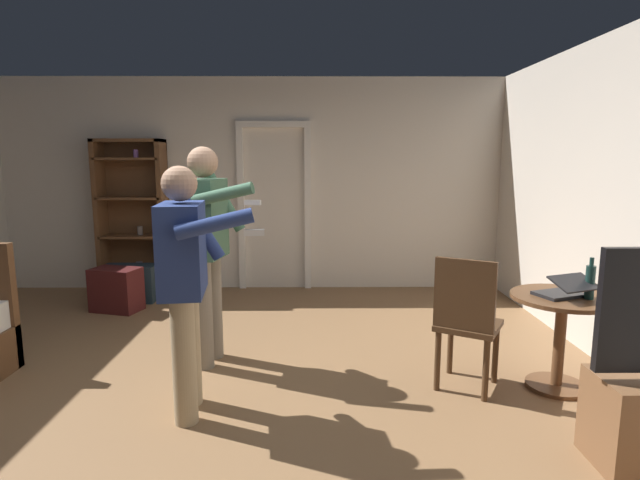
{
  "coord_description": "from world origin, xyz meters",
  "views": [
    {
      "loc": [
        0.81,
        -3.31,
        1.67
      ],
      "look_at": [
        0.84,
        0.4,
        1.07
      ],
      "focal_mm": 28.21,
      "sensor_mm": 36.0,
      "label": 1
    }
  ],
  "objects_px": {
    "bottle_on_table": "(590,281)",
    "wooden_chair": "(467,318)",
    "bookshelf": "(133,212)",
    "person_blue_shirt": "(185,274)",
    "suitcase_dark": "(130,283)",
    "side_table": "(561,325)",
    "person_striped_shirt": "(207,241)",
    "suitcase_small": "(116,290)",
    "laptop": "(564,290)"
  },
  "relations": [
    {
      "from": "side_table",
      "to": "person_striped_shirt",
      "type": "relative_size",
      "value": 0.4
    },
    {
      "from": "bottle_on_table",
      "to": "person_blue_shirt",
      "type": "distance_m",
      "value": 2.76
    },
    {
      "from": "person_striped_shirt",
      "to": "suitcase_dark",
      "type": "distance_m",
      "value": 2.39
    },
    {
      "from": "laptop",
      "to": "wooden_chair",
      "type": "distance_m",
      "value": 0.71
    },
    {
      "from": "suitcase_small",
      "to": "suitcase_dark",
      "type": "bearing_deg",
      "value": 103.92
    },
    {
      "from": "bookshelf",
      "to": "person_striped_shirt",
      "type": "relative_size",
      "value": 1.08
    },
    {
      "from": "bookshelf",
      "to": "person_blue_shirt",
      "type": "distance_m",
      "value": 3.43
    },
    {
      "from": "wooden_chair",
      "to": "side_table",
      "type": "bearing_deg",
      "value": 2.63
    },
    {
      "from": "suitcase_dark",
      "to": "side_table",
      "type": "bearing_deg",
      "value": -29.59
    },
    {
      "from": "bookshelf",
      "to": "bottle_on_table",
      "type": "height_order",
      "value": "bookshelf"
    },
    {
      "from": "side_table",
      "to": "person_blue_shirt",
      "type": "bearing_deg",
      "value": -172.55
    },
    {
      "from": "side_table",
      "to": "person_blue_shirt",
      "type": "relative_size",
      "value": 0.44
    },
    {
      "from": "wooden_chair",
      "to": "suitcase_dark",
      "type": "xyz_separation_m",
      "value": [
        -3.27,
        2.35,
        -0.33
      ]
    },
    {
      "from": "person_blue_shirt",
      "to": "side_table",
      "type": "bearing_deg",
      "value": 7.45
    },
    {
      "from": "person_blue_shirt",
      "to": "suitcase_dark",
      "type": "distance_m",
      "value": 3.08
    },
    {
      "from": "suitcase_dark",
      "to": "wooden_chair",
      "type": "bearing_deg",
      "value": -34.98
    },
    {
      "from": "person_blue_shirt",
      "to": "suitcase_dark",
      "type": "xyz_separation_m",
      "value": [
        -1.36,
        2.66,
        -0.73
      ]
    },
    {
      "from": "person_blue_shirt",
      "to": "suitcase_dark",
      "type": "bearing_deg",
      "value": 117.13
    },
    {
      "from": "bottle_on_table",
      "to": "suitcase_dark",
      "type": "bearing_deg",
      "value": 149.75
    },
    {
      "from": "laptop",
      "to": "person_blue_shirt",
      "type": "relative_size",
      "value": 0.26
    },
    {
      "from": "person_blue_shirt",
      "to": "bottle_on_table",
      "type": "bearing_deg",
      "value": 5.42
    },
    {
      "from": "side_table",
      "to": "suitcase_dark",
      "type": "xyz_separation_m",
      "value": [
        -3.97,
        2.32,
        -0.26
      ]
    },
    {
      "from": "suitcase_dark",
      "to": "suitcase_small",
      "type": "bearing_deg",
      "value": -90.72
    },
    {
      "from": "suitcase_dark",
      "to": "laptop",
      "type": "bearing_deg",
      "value": -30.11
    },
    {
      "from": "bookshelf",
      "to": "person_blue_shirt",
      "type": "bearing_deg",
      "value": -65.18
    },
    {
      "from": "bottle_on_table",
      "to": "wooden_chair",
      "type": "relative_size",
      "value": 0.3
    },
    {
      "from": "bookshelf",
      "to": "wooden_chair",
      "type": "height_order",
      "value": "bookshelf"
    },
    {
      "from": "side_table",
      "to": "laptop",
      "type": "distance_m",
      "value": 0.28
    },
    {
      "from": "bottle_on_table",
      "to": "side_table",
      "type": "bearing_deg",
      "value": 150.26
    },
    {
      "from": "bookshelf",
      "to": "person_striped_shirt",
      "type": "height_order",
      "value": "bookshelf"
    },
    {
      "from": "bookshelf",
      "to": "bottle_on_table",
      "type": "relative_size",
      "value": 6.45
    },
    {
      "from": "bookshelf",
      "to": "side_table",
      "type": "bearing_deg",
      "value": -34.41
    },
    {
      "from": "suitcase_small",
      "to": "person_striped_shirt",
      "type": "bearing_deg",
      "value": -31.7
    },
    {
      "from": "side_table",
      "to": "wooden_chair",
      "type": "bearing_deg",
      "value": -177.37
    },
    {
      "from": "suitcase_dark",
      "to": "bottle_on_table",
      "type": "bearing_deg",
      "value": -29.57
    },
    {
      "from": "laptop",
      "to": "wooden_chair",
      "type": "relative_size",
      "value": 0.42
    },
    {
      "from": "bookshelf",
      "to": "suitcase_dark",
      "type": "relative_size",
      "value": 3.12
    },
    {
      "from": "wooden_chair",
      "to": "person_blue_shirt",
      "type": "height_order",
      "value": "person_blue_shirt"
    },
    {
      "from": "person_striped_shirt",
      "to": "bottle_on_table",
      "type": "bearing_deg",
      "value": -11.71
    },
    {
      "from": "wooden_chair",
      "to": "suitcase_dark",
      "type": "height_order",
      "value": "wooden_chair"
    },
    {
      "from": "bookshelf",
      "to": "laptop",
      "type": "bearing_deg",
      "value": -34.89
    },
    {
      "from": "bottle_on_table",
      "to": "person_blue_shirt",
      "type": "bearing_deg",
      "value": -174.58
    },
    {
      "from": "bookshelf",
      "to": "laptop",
      "type": "height_order",
      "value": "bookshelf"
    },
    {
      "from": "side_table",
      "to": "bottle_on_table",
      "type": "distance_m",
      "value": 0.38
    },
    {
      "from": "laptop",
      "to": "bottle_on_table",
      "type": "height_order",
      "value": "bottle_on_table"
    },
    {
      "from": "laptop",
      "to": "bottle_on_table",
      "type": "relative_size",
      "value": 1.42
    },
    {
      "from": "bookshelf",
      "to": "laptop",
      "type": "xyz_separation_m",
      "value": [
        4.03,
        -2.81,
        -0.27
      ]
    },
    {
      "from": "bottle_on_table",
      "to": "laptop",
      "type": "bearing_deg",
      "value": 165.61
    },
    {
      "from": "person_blue_shirt",
      "to": "suitcase_small",
      "type": "height_order",
      "value": "person_blue_shirt"
    },
    {
      "from": "suitcase_dark",
      "to": "suitcase_small",
      "type": "relative_size",
      "value": 1.2
    }
  ]
}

